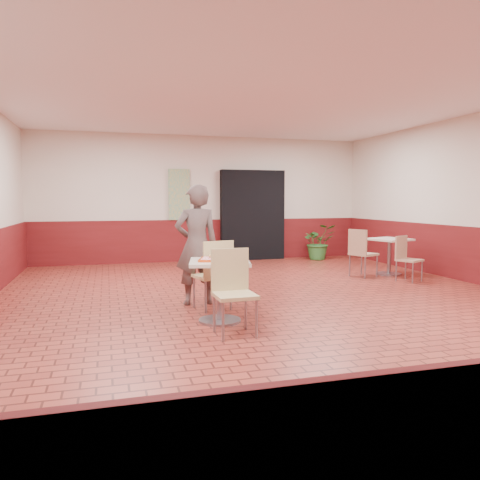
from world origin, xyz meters
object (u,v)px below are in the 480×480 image
object	(u,v)px
ring_donut	(213,256)
paper_cup	(228,253)
second_table	(389,250)
chair_main_front	(233,287)
chair_second_left	(361,250)
chair_main_back	(215,271)
chair_second_front	(406,256)
potted_plant	(319,242)
main_table	(220,281)
serving_tray	(220,259)
customer	(197,245)
long_john_donut	(223,257)

from	to	relation	value
ring_donut	paper_cup	xyz separation A→B (m)	(0.21, 0.04, 0.03)
second_table	ring_donut	bearing A→B (deg)	-149.14
chair_main_front	chair_second_left	distance (m)	4.51
chair_main_back	chair_second_front	xyz separation A→B (m)	(3.87, 1.25, -0.07)
chair_main_back	chair_second_front	distance (m)	4.07
chair_second_left	potted_plant	bearing A→B (deg)	-29.20
main_table	chair_second_front	bearing A→B (deg)	25.22
chair_main_back	chair_second_left	bearing A→B (deg)	-164.20
chair_main_front	serving_tray	xyz separation A→B (m)	(-0.02, 0.53, 0.24)
customer	potted_plant	xyz separation A→B (m)	(3.81, 4.03, -0.41)
long_john_donut	chair_second_front	world-z (taller)	long_john_donut
paper_cup	potted_plant	bearing A→B (deg)	53.97
chair_main_front	second_table	xyz separation A→B (m)	(4.04, 3.09, -0.04)
chair_second_left	potted_plant	world-z (taller)	chair_second_left
chair_main_front	second_table	world-z (taller)	chair_main_front
paper_cup	chair_second_front	xyz separation A→B (m)	(3.81, 1.73, -0.37)
chair_main_front	potted_plant	distance (m)	6.70
long_john_donut	second_table	xyz separation A→B (m)	(4.03, 2.62, -0.32)
long_john_donut	paper_cup	size ratio (longest dim) A/B	1.82
chair_main_back	serving_tray	world-z (taller)	chair_main_back
main_table	chair_second_left	bearing A→B (deg)	36.13
paper_cup	chair_second_left	xyz separation A→B (m)	(3.24, 2.33, -0.32)
chair_main_back	potted_plant	bearing A→B (deg)	-142.91
customer	chair_main_front	bearing A→B (deg)	91.76
paper_cup	customer	bearing A→B (deg)	104.59
customer	ring_donut	xyz separation A→B (m)	(0.03, -0.93, -0.05)
serving_tray	long_john_donut	distance (m)	0.07
chair_main_back	long_john_donut	distance (m)	0.72
chair_second_left	chair_second_front	xyz separation A→B (m)	(0.57, -0.61, -0.06)
long_john_donut	chair_second_left	xyz separation A→B (m)	(3.35, 2.52, -0.29)
chair_second_left	chair_main_back	bearing A→B (deg)	97.66
customer	ring_donut	distance (m)	0.93
chair_main_back	long_john_donut	world-z (taller)	chair_main_back
second_table	paper_cup	bearing A→B (deg)	-148.26
paper_cup	chair_second_left	size ratio (longest dim) A/B	0.10
chair_main_back	paper_cup	world-z (taller)	chair_main_back
second_table	chair_second_left	distance (m)	0.69
chair_main_front	paper_cup	world-z (taller)	chair_main_front
serving_tray	chair_second_front	distance (m)	4.38
chair_main_front	ring_donut	distance (m)	0.69
serving_tray	customer	bearing A→B (deg)	94.94
chair_main_back	customer	world-z (taller)	customer
chair_main_front	ring_donut	world-z (taller)	chair_main_front
serving_tray	ring_donut	distance (m)	0.12
serving_tray	second_table	size ratio (longest dim) A/B	0.66
second_table	potted_plant	world-z (taller)	potted_plant
long_john_donut	chair_second_left	distance (m)	4.20
main_table	potted_plant	bearing A→B (deg)	53.64
paper_cup	potted_plant	distance (m)	6.10
chair_second_left	chair_second_front	distance (m)	0.83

